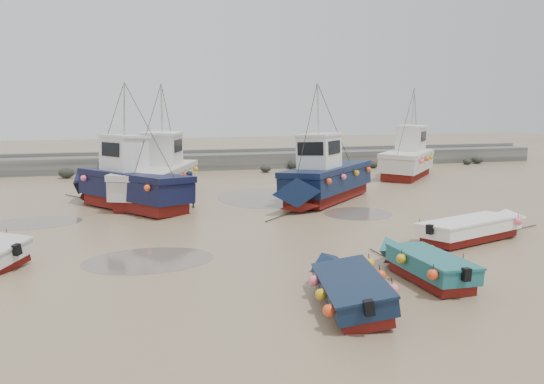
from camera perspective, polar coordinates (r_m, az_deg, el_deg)
The scene contains 14 objects.
ground at distance 20.91m, azimuth -1.99°, elevation -4.94°, with size 120.00×120.00×0.00m, color #937D58.
seawall at distance 42.25m, azimuth -8.32°, elevation 3.24°, with size 60.00×4.92×1.50m.
puddle_a at distance 18.48m, azimuth -13.13°, elevation -7.14°, with size 4.38×4.38×0.01m, color #63584F.
puddle_b at distance 25.70m, azimuth 9.22°, elevation -2.29°, with size 3.31×3.31×0.01m, color #63584F.
puddle_c at distance 25.73m, azimuth -24.27°, elevation -3.02°, with size 4.12×4.12×0.01m, color #63584F.
puddle_d at distance 29.61m, azimuth -0.86°, elevation -0.59°, with size 5.18×5.18×0.01m, color #63584F.
dinghy_1 at distance 14.31m, azimuth 8.57°, elevation -9.67°, with size 2.39×5.61×1.43m.
dinghy_2 at distance 16.69m, azimuth 15.98°, elevation -7.09°, with size 1.93×5.23×1.43m.
dinghy_3 at distance 22.03m, azimuth 21.12°, elevation -3.41°, with size 6.55×3.14×1.43m.
cabin_boat_0 at distance 27.49m, azimuth -15.45°, elevation 1.13°, with size 6.70×8.26×6.22m.
cabin_boat_1 at distance 29.63m, azimuth -11.91°, elevation 1.79°, with size 5.42×10.41×6.22m.
cabin_boat_2 at distance 28.26m, azimuth 5.54°, elevation 1.63°, with size 7.95×7.93×6.22m.
cabin_boat_3 at distance 38.97m, azimuth 14.49°, elevation 3.62°, with size 7.00×7.47×6.22m.
person at distance 27.06m, azimuth -8.85°, elevation -1.69°, with size 0.69×0.45×1.89m, color #182133.
Camera 1 is at (-4.30, -19.78, 5.26)m, focal length 35.00 mm.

